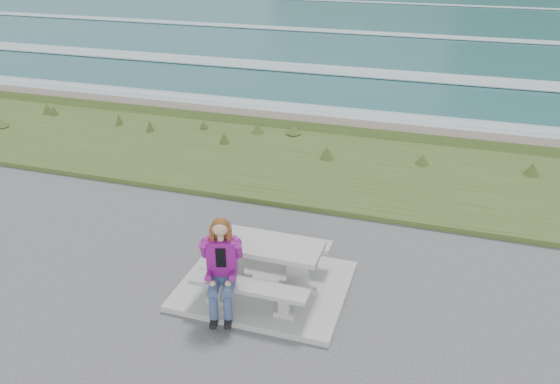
% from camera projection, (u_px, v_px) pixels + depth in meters
% --- Properties ---
extents(concrete_slab, '(2.60, 2.10, 0.10)m').
position_uv_depth(concrete_slab, '(265.00, 286.00, 8.76)').
color(concrete_slab, '#AAABA5').
rests_on(concrete_slab, ground).
extents(picnic_table, '(1.80, 0.75, 0.75)m').
position_uv_depth(picnic_table, '(265.00, 252.00, 8.48)').
color(picnic_table, '#AAABA5').
rests_on(picnic_table, concrete_slab).
extents(bench_landward, '(1.80, 0.35, 0.45)m').
position_uv_depth(bench_landward, '(249.00, 290.00, 7.98)').
color(bench_landward, '#AAABA5').
rests_on(bench_landward, concrete_slab).
extents(bench_seaward, '(1.80, 0.35, 0.45)m').
position_uv_depth(bench_seaward, '(278.00, 243.00, 9.18)').
color(bench_seaward, '#AAABA5').
rests_on(bench_seaward, concrete_slab).
extents(grass_verge, '(160.00, 4.50, 0.22)m').
position_uv_depth(grass_verge, '(334.00, 170.00, 13.06)').
color(grass_verge, '#314E1D').
rests_on(grass_verge, ground).
extents(shore_drop, '(160.00, 0.80, 2.20)m').
position_uv_depth(shore_drop, '(356.00, 131.00, 15.54)').
color(shore_drop, brown).
rests_on(shore_drop, ground).
extents(ocean, '(1600.00, 1600.00, 0.09)m').
position_uv_depth(ocean, '(410.00, 63.00, 31.02)').
color(ocean, '#225C60').
rests_on(ocean, ground).
extents(seated_woman, '(0.61, 0.82, 1.46)m').
position_uv_depth(seated_woman, '(222.00, 280.00, 7.88)').
color(seated_woman, navy).
rests_on(seated_woman, concrete_slab).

